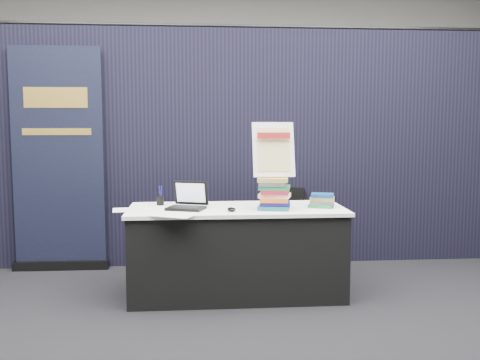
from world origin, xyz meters
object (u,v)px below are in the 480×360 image
(info_sign, at_px, (273,150))
(book_stack_short, at_px, (322,201))
(laptop, at_px, (186,202))
(book_stack_tall, at_px, (274,194))
(display_table, at_px, (237,251))
(pullup_banner, at_px, (59,172))
(stacking_chair, at_px, (290,224))

(info_sign, bearing_deg, book_stack_short, 4.68)
(laptop, xyz_separation_m, book_stack_tall, (0.72, -0.09, 0.08))
(display_table, xyz_separation_m, book_stack_tall, (0.29, -0.13, 0.51))
(pullup_banner, bearing_deg, stacking_chair, -1.35)
(book_stack_short, bearing_deg, laptop, 179.54)
(display_table, bearing_deg, laptop, -174.61)
(stacking_chair, bearing_deg, pullup_banner, -165.82)
(info_sign, bearing_deg, laptop, 174.05)
(book_stack_tall, distance_m, pullup_banner, 2.25)
(display_table, height_order, book_stack_short, book_stack_short)
(laptop, height_order, book_stack_short, laptop)
(display_table, xyz_separation_m, laptop, (-0.42, -0.04, 0.43))
(laptop, xyz_separation_m, pullup_banner, (-1.26, 0.99, 0.17))
(info_sign, height_order, pullup_banner, pullup_banner)
(book_stack_short, xyz_separation_m, pullup_banner, (-2.40, 1.00, 0.17))
(laptop, distance_m, stacking_chair, 1.42)
(book_stack_short, relative_size, info_sign, 0.52)
(laptop, height_order, info_sign, info_sign)
(laptop, height_order, stacking_chair, laptop)
(laptop, bearing_deg, book_stack_short, 18.79)
(stacking_chair, bearing_deg, book_stack_tall, -91.32)
(laptop, bearing_deg, info_sign, 14.85)
(pullup_banner, xyz_separation_m, stacking_chair, (2.29, -0.08, -0.53))
(book_stack_short, distance_m, info_sign, 0.60)
(laptop, xyz_separation_m, info_sign, (0.72, -0.06, 0.43))
(display_table, relative_size, laptop, 5.24)
(display_table, relative_size, pullup_banner, 0.82)
(book_stack_short, height_order, info_sign, info_sign)
(laptop, xyz_separation_m, stacking_chair, (1.03, 0.90, -0.36))
(book_stack_short, distance_m, stacking_chair, 0.99)
(info_sign, bearing_deg, book_stack_tall, -91.56)
(laptop, relative_size, pullup_banner, 0.16)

